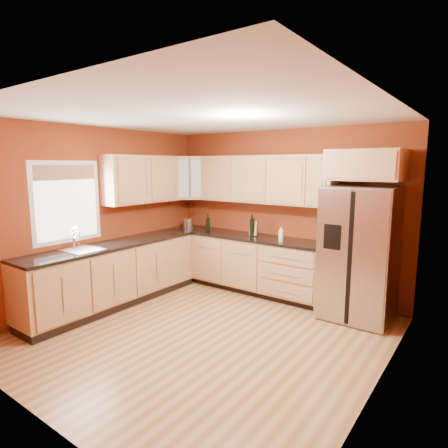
{
  "coord_description": "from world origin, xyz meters",
  "views": [
    {
      "loc": [
        2.75,
        -3.35,
        2.05
      ],
      "look_at": [
        -0.34,
        0.9,
        1.22
      ],
      "focal_mm": 30.0,
      "sensor_mm": 36.0,
      "label": 1
    }
  ],
  "objects": [
    {
      "name": "wall_back",
      "position": [
        0.0,
        2.0,
        1.3
      ],
      "size": [
        4.0,
        0.04,
        2.6
      ],
      "primitive_type": "cube",
      "color": "maroon",
      "rests_on": "floor"
    },
    {
      "name": "canister_right",
      "position": [
        -1.75,
        1.67,
        1.01
      ],
      "size": [
        0.12,
        0.12,
        0.17
      ],
      "primitive_type": "cylinder",
      "rotation": [
        0.0,
        0.0,
        -0.13
      ],
      "color": "#B3B3B8",
      "rests_on": "countertop_back"
    },
    {
      "name": "knife_block",
      "position": [
        -0.36,
        1.73,
        1.04
      ],
      "size": [
        0.15,
        0.14,
        0.23
      ],
      "primitive_type": "cube",
      "rotation": [
        0.0,
        0.0,
        0.38
      ],
      "color": "tan",
      "rests_on": "countertop_back"
    },
    {
      "name": "wall_left",
      "position": [
        -2.0,
        0.0,
        1.3
      ],
      "size": [
        0.04,
        4.0,
        2.6
      ],
      "primitive_type": "cube",
      "color": "maroon",
      "rests_on": "floor"
    },
    {
      "name": "soap_dispenser",
      "position": [
        0.2,
        1.61,
        1.03
      ],
      "size": [
        0.09,
        0.09,
        0.21
      ],
      "primitive_type": "cylinder",
      "rotation": [
        0.0,
        0.0,
        0.43
      ],
      "color": "white",
      "rests_on": "countertop_back"
    },
    {
      "name": "wall_right",
      "position": [
        2.0,
        0.0,
        1.3
      ],
      "size": [
        0.04,
        4.0,
        2.6
      ],
      "primitive_type": "cube",
      "color": "maroon",
      "rests_on": "floor"
    },
    {
      "name": "canister_left",
      "position": [
        -1.63,
        1.62,
        1.02
      ],
      "size": [
        0.14,
        0.14,
        0.19
      ],
      "primitive_type": "cylinder",
      "rotation": [
        0.0,
        0.0,
        -0.18
      ],
      "color": "#B3B3B8",
      "rests_on": "countertop_back"
    },
    {
      "name": "countertop_back",
      "position": [
        -0.55,
        1.69,
        0.9
      ],
      "size": [
        2.9,
        0.62,
        0.04
      ],
      "primitive_type": "cube",
      "color": "black",
      "rests_on": "base_cabinets_back"
    },
    {
      "name": "refrigerator",
      "position": [
        1.35,
        1.62,
        0.89
      ],
      "size": [
        0.9,
        0.75,
        1.78
      ],
      "primitive_type": "cube",
      "color": "#B3B3B8",
      "rests_on": "floor"
    },
    {
      "name": "countertop_left",
      "position": [
        -1.69,
        0.0,
        0.9
      ],
      "size": [
        0.62,
        2.8,
        0.04
      ],
      "primitive_type": "cube",
      "color": "black",
      "rests_on": "base_cabinets_left"
    },
    {
      "name": "base_cabinets_left",
      "position": [
        -1.7,
        0.0,
        0.44
      ],
      "size": [
        0.6,
        2.8,
        0.88
      ],
      "primitive_type": "cube",
      "color": "tan",
      "rests_on": "floor"
    },
    {
      "name": "floor",
      "position": [
        0.0,
        0.0,
        0.0
      ],
      "size": [
        4.0,
        4.0,
        0.0
      ],
      "primitive_type": "plane",
      "color": "#8F5C37",
      "rests_on": "ground"
    },
    {
      "name": "window",
      "position": [
        -1.98,
        -0.5,
        1.55
      ],
      "size": [
        0.03,
        0.9,
        1.0
      ],
      "primitive_type": "cube",
      "color": "white",
      "rests_on": "wall_left"
    },
    {
      "name": "over_fridge_cabinet",
      "position": [
        1.35,
        1.7,
        2.05
      ],
      "size": [
        0.92,
        0.6,
        0.4
      ],
      "primitive_type": "cube",
      "color": "tan",
      "rests_on": "wall_back"
    },
    {
      "name": "corner_upper_cabinet",
      "position": [
        -1.67,
        1.67,
        1.83
      ],
      "size": [
        0.67,
        0.67,
        0.75
      ],
      "primitive_type": "cube",
      "rotation": [
        0.0,
        0.0,
        0.79
      ],
      "color": "tan",
      "rests_on": "wall_back"
    },
    {
      "name": "wine_bottle_a",
      "position": [
        -0.36,
        1.68,
        1.1
      ],
      "size": [
        0.09,
        0.09,
        0.35
      ],
      "primitive_type": null,
      "rotation": [
        0.0,
        0.0,
        0.17
      ],
      "color": "black",
      "rests_on": "countertop_back"
    },
    {
      "name": "wall_front",
      "position": [
        0.0,
        -2.0,
        1.3
      ],
      "size": [
        4.0,
        0.04,
        2.6
      ],
      "primitive_type": "cube",
      "color": "maroon",
      "rests_on": "floor"
    },
    {
      "name": "upper_cabinets_left",
      "position": [
        -1.83,
        0.72,
        1.83
      ],
      "size": [
        0.33,
        1.35,
        0.75
      ],
      "primitive_type": "cube",
      "color": "tan",
      "rests_on": "wall_left"
    },
    {
      "name": "base_cabinets_back",
      "position": [
        -0.55,
        1.7,
        0.44
      ],
      "size": [
        2.9,
        0.6,
        0.88
      ],
      "primitive_type": "cube",
      "color": "tan",
      "rests_on": "floor"
    },
    {
      "name": "wine_bottle_b",
      "position": [
        -1.26,
        1.69,
        1.07
      ],
      "size": [
        0.08,
        0.08,
        0.3
      ],
      "primitive_type": null,
      "rotation": [
        0.0,
        0.0,
        0.21
      ],
      "color": "black",
      "rests_on": "countertop_back"
    },
    {
      "name": "upper_cabinets_back",
      "position": [
        -0.25,
        1.83,
        1.83
      ],
      "size": [
        2.3,
        0.33,
        0.75
      ],
      "primitive_type": "cube",
      "color": "tan",
      "rests_on": "wall_back"
    },
    {
      "name": "sink_faucet",
      "position": [
        -1.69,
        -0.5,
        1.07
      ],
      "size": [
        0.5,
        0.42,
        0.3
      ],
      "primitive_type": null,
      "color": "white",
      "rests_on": "countertop_left"
    },
    {
      "name": "ceiling",
      "position": [
        0.0,
        0.0,
        2.6
      ],
      "size": [
        4.0,
        4.0,
        0.0
      ],
      "primitive_type": "plane",
      "color": "silver",
      "rests_on": "wall_back"
    }
  ]
}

